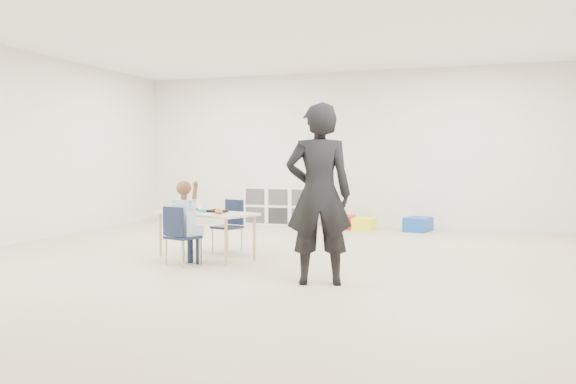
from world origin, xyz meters
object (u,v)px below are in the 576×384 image
(table, at_px, (206,235))
(chair_near, at_px, (183,236))
(child, at_px, (183,219))
(cubby_shelf, at_px, (281,206))
(adult, at_px, (319,194))

(table, distance_m, chair_near, 0.55)
(child, bearing_deg, cubby_shelf, 113.34)
(table, height_order, cubby_shelf, cubby_shelf)
(table, height_order, adult, adult)
(child, bearing_deg, table, 105.83)
(table, distance_m, adult, 2.11)
(chair_near, distance_m, adult, 1.90)
(cubby_shelf, relative_size, adult, 0.80)
(child, xyz_separation_m, adult, (1.75, -0.52, 0.34))
(table, xyz_separation_m, cubby_shelf, (-0.40, 3.95, 0.06))
(chair_near, bearing_deg, child, -71.44)
(cubby_shelf, bearing_deg, chair_near, -85.22)
(chair_near, distance_m, child, 0.20)
(cubby_shelf, xyz_separation_m, adult, (2.13, -5.02, 0.52))
(child, bearing_deg, chair_near, 108.56)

